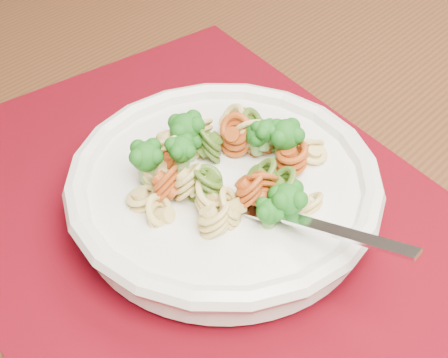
% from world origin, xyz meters
% --- Properties ---
extents(dining_table, '(1.76, 1.37, 0.69)m').
position_xyz_m(dining_table, '(-0.28, 0.15, 0.61)').
color(dining_table, '#502B16').
rests_on(dining_table, ground).
extents(placemat, '(0.62, 0.57, 0.00)m').
position_xyz_m(placemat, '(-0.36, 0.06, 0.69)').
color(placemat, '#57030D').
rests_on(placemat, dining_table).
extents(pasta_bowl, '(0.27, 0.27, 0.05)m').
position_xyz_m(pasta_bowl, '(-0.34, 0.06, 0.73)').
color(pasta_bowl, white).
rests_on(pasta_bowl, placemat).
extents(pasta_broccoli_heap, '(0.23, 0.23, 0.06)m').
position_xyz_m(pasta_broccoli_heap, '(-0.34, 0.06, 0.74)').
color(pasta_broccoli_heap, '#D0C266').
rests_on(pasta_broccoli_heap, pasta_bowl).
extents(fork, '(0.18, 0.07, 0.08)m').
position_xyz_m(fork, '(-0.29, 0.04, 0.74)').
color(fork, silver).
rests_on(fork, pasta_bowl).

